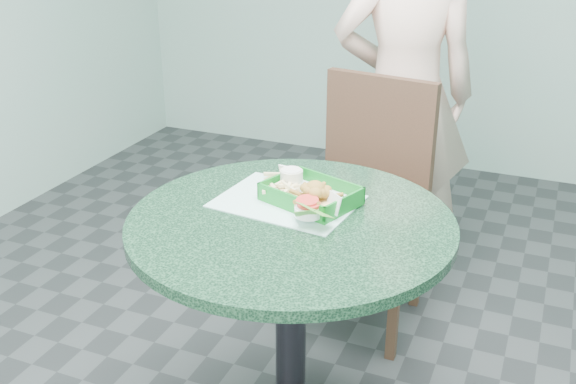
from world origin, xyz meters
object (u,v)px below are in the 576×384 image
at_px(sauce_ramekin, 284,185).
at_px(cafe_table, 291,281).
at_px(dining_chair, 369,186).
at_px(food_basket, 311,204).
at_px(crab_sandwich, 322,200).
at_px(diner_person, 405,85).

bearing_deg(sauce_ramekin, cafe_table, -60.01).
bearing_deg(cafe_table, dining_chair, 91.15).
height_order(food_basket, crab_sandwich, crab_sandwich).
bearing_deg(sauce_ramekin, crab_sandwich, -22.19).
height_order(cafe_table, dining_chair, dining_chair).
bearing_deg(crab_sandwich, diner_person, 92.29).
bearing_deg(food_basket, dining_chair, 92.43).
bearing_deg(cafe_table, diner_person, 89.35).
xyz_separation_m(dining_chair, sauce_ramekin, (-0.06, -0.68, 0.27)).
xyz_separation_m(crab_sandwich, sauce_ramekin, (-0.13, 0.05, 0.00)).
relative_size(diner_person, sauce_ramekin, 26.28).
xyz_separation_m(cafe_table, dining_chair, (-0.02, 0.81, -0.05)).
distance_m(dining_chair, food_basket, 0.74).
relative_size(food_basket, sauce_ramekin, 3.70).
relative_size(diner_person, food_basket, 7.10).
relative_size(dining_chair, diner_person, 0.55).
bearing_deg(sauce_ramekin, dining_chair, 85.24).
distance_m(cafe_table, food_basket, 0.22).
bearing_deg(diner_person, sauce_ramekin, 66.01).
bearing_deg(cafe_table, crab_sandwich, 52.34).
xyz_separation_m(dining_chair, food_basket, (0.03, -0.70, 0.23)).
bearing_deg(food_basket, crab_sandwich, -38.59).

